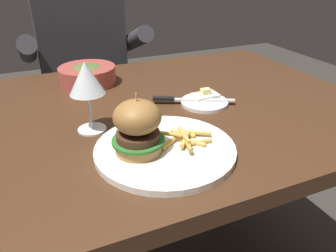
# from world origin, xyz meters

# --- Properties ---
(dining_table) EXTENTS (1.36, 0.85, 0.74)m
(dining_table) POSITION_xyz_m (0.00, 0.00, 0.65)
(dining_table) COLOR #472B19
(dining_table) RESTS_ON ground
(main_plate) EXTENTS (0.30, 0.30, 0.01)m
(main_plate) POSITION_xyz_m (0.01, -0.23, 0.75)
(main_plate) COLOR white
(main_plate) RESTS_ON dining_table
(burger_sandwich) EXTENTS (0.11, 0.11, 0.13)m
(burger_sandwich) POSITION_xyz_m (-0.04, -0.22, 0.81)
(burger_sandwich) COLOR #B78447
(burger_sandwich) RESTS_ON main_plate
(fries_pile) EXTENTS (0.13, 0.11, 0.03)m
(fries_pile) POSITION_xyz_m (0.06, -0.23, 0.76)
(fries_pile) COLOR #E0B251
(fries_pile) RESTS_ON main_plate
(wine_glass) EXTENTS (0.08, 0.08, 0.17)m
(wine_glass) POSITION_xyz_m (-0.11, -0.07, 0.87)
(wine_glass) COLOR silver
(wine_glass) RESTS_ON dining_table
(bread_plate) EXTENTS (0.13, 0.13, 0.01)m
(bread_plate) POSITION_xyz_m (0.21, -0.04, 0.74)
(bread_plate) COLOR white
(bread_plate) RESTS_ON dining_table
(table_knife) EXTENTS (0.21, 0.11, 0.01)m
(table_knife) POSITION_xyz_m (0.17, -0.02, 0.75)
(table_knife) COLOR silver
(table_knife) RESTS_ON bread_plate
(butter_dish) EXTENTS (0.07, 0.05, 0.04)m
(butter_dish) POSITION_xyz_m (0.23, -0.02, 0.75)
(butter_dish) COLOR white
(butter_dish) RESTS_ON dining_table
(soup_bowl) EXTENTS (0.18, 0.18, 0.06)m
(soup_bowl) POSITION_xyz_m (-0.05, 0.26, 0.77)
(soup_bowl) COLOR #B24C42
(soup_bowl) RESTS_ON dining_table
(diner_person) EXTENTS (0.51, 0.36, 1.18)m
(diner_person) POSITION_xyz_m (0.01, 0.70, 0.56)
(diner_person) COLOR #282833
(diner_person) RESTS_ON ground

